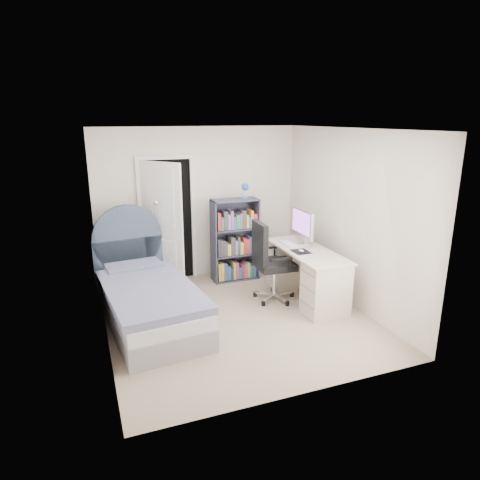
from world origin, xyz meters
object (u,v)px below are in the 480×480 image
object	(u,v)px
floor_lamp	(156,253)
desk	(306,272)
nightstand	(141,267)
office_chair	(269,258)
bed	(147,298)
bookcase	(235,243)

from	to	relation	value
floor_lamp	desk	xyz separation A→B (m)	(2.01, -1.19, -0.16)
nightstand	office_chair	bearing A→B (deg)	-34.07
bed	nightstand	world-z (taller)	bed
floor_lamp	office_chair	distance (m)	1.80
bed	office_chair	distance (m)	1.82
bed	floor_lamp	size ratio (longest dim) A/B	1.64
floor_lamp	desk	world-z (taller)	floor_lamp
bed	nightstand	distance (m)	1.16
bookcase	floor_lamp	bearing A→B (deg)	178.03
floor_lamp	office_chair	size ratio (longest dim) A/B	1.20
floor_lamp	nightstand	bearing A→B (deg)	155.63
bookcase	desk	world-z (taller)	bookcase
bed	bookcase	world-z (taller)	bookcase
bookcase	desk	xyz separation A→B (m)	(0.70, -1.14, -0.21)
floor_lamp	bookcase	world-z (taller)	bookcase
bed	office_chair	size ratio (longest dim) A/B	1.97
bed	desk	size ratio (longest dim) A/B	1.49
floor_lamp	bookcase	distance (m)	1.31
bed	desk	bearing A→B (deg)	-3.29
nightstand	office_chair	size ratio (longest dim) A/B	0.45
bookcase	bed	bearing A→B (deg)	-148.21
nightstand	desk	distance (m)	2.58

